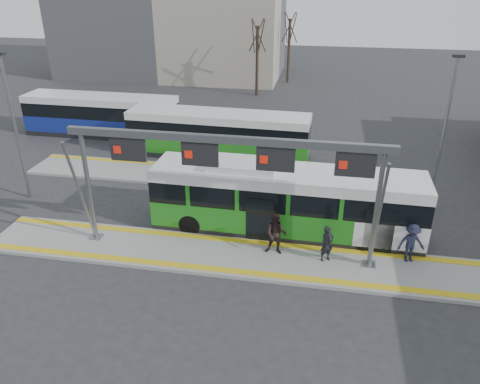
# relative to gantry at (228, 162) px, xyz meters

# --- Properties ---
(ground) EXTENTS (120.00, 120.00, 0.00)m
(ground) POSITION_rel_gantry_xyz_m (0.35, -0.25, -4.30)
(ground) COLOR #2D2D30
(ground) RESTS_ON ground
(platform_main) EXTENTS (22.00, 3.00, 0.15)m
(platform_main) POSITION_rel_gantry_xyz_m (0.35, -0.25, -4.22)
(platform_main) COLOR gray
(platform_main) RESTS_ON ground
(platform_second) EXTENTS (20.00, 3.00, 0.15)m
(platform_second) POSITION_rel_gantry_xyz_m (-3.65, 7.75, -4.22)
(platform_second) COLOR gray
(platform_second) RESTS_ON ground
(tactile_main) EXTENTS (22.00, 2.65, 0.02)m
(tactile_main) POSITION_rel_gantry_xyz_m (0.35, -0.25, -4.14)
(tactile_main) COLOR yellow
(tactile_main) RESTS_ON platform_main
(tactile_second) EXTENTS (20.00, 0.35, 0.02)m
(tactile_second) POSITION_rel_gantry_xyz_m (-3.65, 8.90, -4.14)
(tactile_second) COLOR yellow
(tactile_second) RESTS_ON platform_second
(gantry) EXTENTS (13.00, 1.68, 5.20)m
(gantry) POSITION_rel_gantry_xyz_m (0.00, 0.00, 0.00)
(gantry) COLOR slate
(gantry) RESTS_ON platform_main
(hero_bus) EXTENTS (12.23, 2.81, 3.35)m
(hero_bus) POSITION_rel_gantry_xyz_m (2.13, 2.41, -2.77)
(hero_bus) COLOR black
(hero_bus) RESTS_ON ground
(bg_bus_green) EXTENTS (11.71, 2.89, 2.91)m
(bg_bus_green) POSITION_rel_gantry_xyz_m (-3.00, 11.27, -2.86)
(bg_bus_green) COLOR black
(bg_bus_green) RESTS_ON ground
(bg_bus_blue) EXTENTS (11.09, 2.60, 2.89)m
(bg_bus_blue) POSITION_rel_gantry_xyz_m (-12.30, 13.93, -2.88)
(bg_bus_blue) COLOR black
(bg_bus_blue) RESTS_ON ground
(passenger_a) EXTENTS (0.69, 0.62, 1.57)m
(passenger_a) POSITION_rel_gantry_xyz_m (4.09, 0.08, -3.36)
(passenger_a) COLOR black
(passenger_a) RESTS_ON platform_main
(passenger_b) EXTENTS (0.93, 0.74, 1.86)m
(passenger_b) POSITION_rel_gantry_xyz_m (1.97, 0.24, -3.22)
(passenger_b) COLOR black
(passenger_b) RESTS_ON platform_main
(passenger_c) EXTENTS (1.22, 0.86, 1.71)m
(passenger_c) POSITION_rel_gantry_xyz_m (7.48, 0.64, -3.30)
(passenger_c) COLOR #1A1D30
(passenger_c) RESTS_ON platform_main
(tree_left) EXTENTS (1.40, 1.40, 7.18)m
(tree_left) POSITION_rel_gantry_xyz_m (-2.93, 27.56, 1.14)
(tree_left) COLOR #382B21
(tree_left) RESTS_ON ground
(tree_mid) EXTENTS (1.40, 1.40, 7.27)m
(tree_mid) POSITION_rel_gantry_xyz_m (-0.51, 33.67, 1.22)
(tree_mid) COLOR #382B21
(tree_mid) RESTS_ON ground
(tree_far) EXTENTS (1.40, 1.40, 8.11)m
(tree_far) POSITION_rel_gantry_xyz_m (-19.22, 30.87, 1.85)
(tree_far) COLOR #382B21
(tree_far) RESTS_ON ground
(lamp_west) EXTENTS (0.50, 0.25, 7.58)m
(lamp_west) POSITION_rel_gantry_xyz_m (-11.64, 3.48, -0.27)
(lamp_west) COLOR slate
(lamp_west) RESTS_ON ground
(lamp_east) EXTENTS (0.50, 0.25, 7.71)m
(lamp_east) POSITION_rel_gantry_xyz_m (9.19, 5.82, -0.20)
(lamp_east) COLOR slate
(lamp_east) RESTS_ON ground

